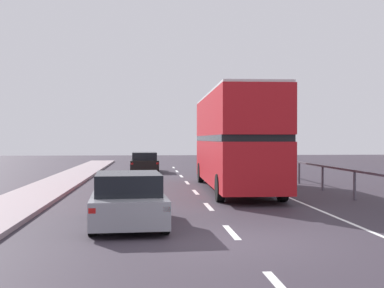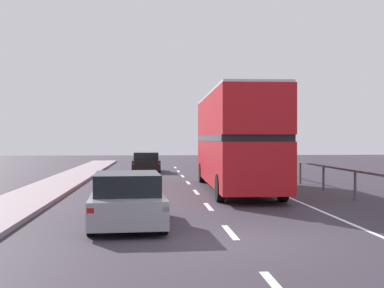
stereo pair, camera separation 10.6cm
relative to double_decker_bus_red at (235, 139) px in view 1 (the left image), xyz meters
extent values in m
cube|color=#322B35|center=(-1.77, -11.12, -2.32)|extent=(74.82, 120.00, 0.10)
cube|color=silver|center=(-1.77, -14.72, -2.26)|extent=(0.16, 1.96, 0.01)
cube|color=silver|center=(-1.77, -10.01, -2.26)|extent=(0.16, 1.96, 0.01)
cube|color=silver|center=(-1.77, -5.31, -2.26)|extent=(0.16, 1.96, 0.01)
cube|color=silver|center=(-1.77, -0.60, -2.26)|extent=(0.16, 1.96, 0.01)
cube|color=silver|center=(-1.77, 4.11, -2.26)|extent=(0.16, 1.96, 0.01)
cube|color=silver|center=(-1.77, 8.82, -2.26)|extent=(0.16, 1.96, 0.01)
cube|color=silver|center=(-1.77, 13.52, -2.26)|extent=(0.16, 1.96, 0.01)
cube|color=silver|center=(-1.77, 18.23, -2.26)|extent=(0.16, 1.96, 0.01)
cube|color=silver|center=(1.62, -2.12, -2.26)|extent=(0.12, 46.00, 0.01)
cube|color=#534D5A|center=(3.84, -2.12, -1.20)|extent=(0.08, 42.00, 0.08)
cylinder|color=#534D5A|center=(3.84, -3.87, -1.73)|extent=(0.10, 0.10, 1.07)
cylinder|color=#534D5A|center=(3.84, -0.37, -1.73)|extent=(0.10, 0.10, 1.07)
cylinder|color=#534D5A|center=(3.84, 3.13, -1.73)|extent=(0.10, 0.10, 1.07)
cylinder|color=#534D5A|center=(3.84, 6.63, -1.73)|extent=(0.10, 0.10, 1.07)
cylinder|color=#534D5A|center=(3.84, 10.13, -1.73)|extent=(0.10, 0.10, 1.07)
cylinder|color=#534D5A|center=(3.84, 13.63, -1.73)|extent=(0.10, 0.10, 1.07)
cylinder|color=#534D5A|center=(3.84, 17.13, -1.73)|extent=(0.10, 0.10, 1.07)
cube|color=#B4151C|center=(0.00, -0.01, -1.01)|extent=(2.69, 11.39, 1.81)
cube|color=black|center=(0.00, -0.01, 0.02)|extent=(2.70, 10.94, 0.24)
cube|color=#B4151C|center=(0.00, -0.01, 1.00)|extent=(2.69, 11.39, 1.72)
cube|color=silver|center=(0.00, -0.01, 1.91)|extent=(2.64, 11.16, 0.10)
cube|color=black|center=(0.11, 5.64, -0.92)|extent=(2.22, 0.08, 1.27)
cube|color=yellow|center=(0.11, 5.64, 1.43)|extent=(1.48, 0.07, 0.28)
cylinder|color=black|center=(-1.05, 4.29, -1.77)|extent=(0.30, 1.01, 1.00)
cylinder|color=black|center=(1.22, 4.24, -1.77)|extent=(0.30, 1.01, 1.00)
cylinder|color=black|center=(-1.21, -4.06, -1.77)|extent=(0.30, 1.01, 1.00)
cylinder|color=black|center=(1.05, -4.10, -1.77)|extent=(0.30, 1.01, 1.00)
cube|color=gray|center=(-4.30, -8.73, -1.76)|extent=(2.08, 4.35, 0.66)
cube|color=black|center=(-4.29, -8.94, -1.16)|extent=(1.75, 2.43, 0.53)
cube|color=red|center=(-5.00, -10.87, -1.59)|extent=(0.16, 0.07, 0.12)
cube|color=red|center=(-3.36, -10.78, -1.59)|extent=(0.16, 0.07, 0.12)
cylinder|color=black|center=(-5.22, -7.35, -1.95)|extent=(0.24, 0.65, 0.64)
cylinder|color=black|center=(-3.54, -7.26, -1.95)|extent=(0.24, 0.65, 0.64)
cylinder|color=black|center=(-5.06, -10.20, -1.95)|extent=(0.24, 0.65, 0.64)
cylinder|color=black|center=(-3.38, -10.11, -1.95)|extent=(0.24, 0.65, 0.64)
cube|color=black|center=(-4.02, 13.06, -1.76)|extent=(1.92, 4.59, 0.67)
cube|color=black|center=(-4.02, 12.83, -1.17)|extent=(1.67, 2.54, 0.50)
cube|color=red|center=(-4.80, 10.80, -1.59)|extent=(0.16, 0.06, 0.12)
cube|color=red|center=(-3.16, 10.83, -1.59)|extent=(0.16, 0.06, 0.12)
cylinder|color=black|center=(-4.89, 14.62, -1.95)|extent=(0.21, 0.64, 0.64)
cylinder|color=black|center=(-3.21, 14.65, -1.95)|extent=(0.21, 0.64, 0.64)
cylinder|color=black|center=(-4.83, 11.47, -1.95)|extent=(0.21, 0.64, 0.64)
cylinder|color=black|center=(-3.15, 11.50, -1.95)|extent=(0.21, 0.64, 0.64)
camera|label=1|loc=(-3.78, -22.34, -0.01)|focal=48.35mm
camera|label=2|loc=(-3.67, -22.35, -0.01)|focal=48.35mm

